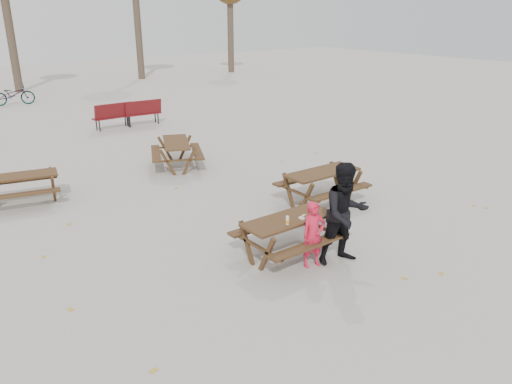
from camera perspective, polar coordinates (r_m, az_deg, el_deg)
ground at (r=9.64m, az=3.64°, el=-7.23°), size 80.00×80.00×0.00m
main_picnic_table at (r=9.38m, az=3.72°, el=-4.05°), size 1.80×1.45×0.78m
food_tray at (r=9.31m, az=5.52°, el=-2.92°), size 0.18×0.11×0.03m
bread_roll at (r=9.29m, az=5.53°, el=-2.68°), size 0.14×0.06×0.05m
soda_bottle at (r=9.01m, az=3.61°, el=-3.30°), size 0.07×0.07×0.17m
child at (r=9.04m, az=6.59°, el=-4.87°), size 0.51×0.39×1.24m
adult at (r=9.15m, az=10.18°, el=-2.46°), size 1.08×0.93×1.91m
picnic_table_east at (r=12.10m, az=7.54°, el=0.56°), size 1.89×1.54×0.80m
picnic_table_north at (r=13.23m, az=-25.19°, el=0.28°), size 1.94×1.69×0.72m
picnic_table_far at (r=14.96m, az=-9.04°, el=4.27°), size 2.09×2.26×0.78m
park_bench_row at (r=19.55m, az=-23.86°, el=6.92°), size 9.95×1.90×1.03m
fallen_leaves at (r=11.71m, az=-2.51°, el=-2.05°), size 11.00×11.00×0.01m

